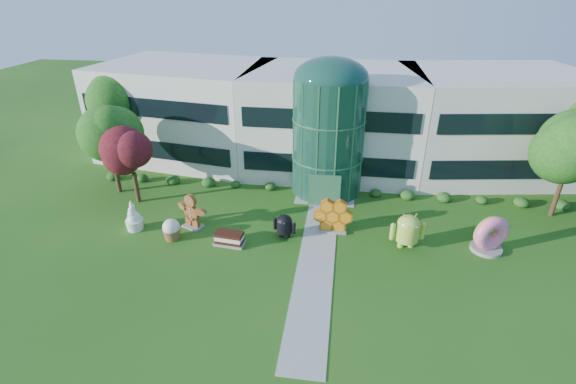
% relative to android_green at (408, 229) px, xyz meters
% --- Properties ---
extents(ground, '(140.00, 140.00, 0.00)m').
position_rel_android_green_xyz_m(ground, '(-6.07, -3.90, -1.45)').
color(ground, '#215114').
rests_on(ground, ground).
extents(building, '(46.00, 15.00, 9.30)m').
position_rel_android_green_xyz_m(building, '(-6.07, 14.10, 3.20)').
color(building, beige).
rests_on(building, ground).
extents(atrium, '(6.00, 6.00, 9.80)m').
position_rel_android_green_xyz_m(atrium, '(-6.07, 8.10, 3.45)').
color(atrium, '#194738').
rests_on(atrium, ground).
extents(walkway, '(2.40, 20.00, 0.04)m').
position_rel_android_green_xyz_m(walkway, '(-6.07, -1.90, -1.43)').
color(walkway, '#9E9E93').
rests_on(walkway, ground).
extents(tree_red, '(4.00, 4.00, 6.00)m').
position_rel_android_green_xyz_m(tree_red, '(-21.57, 3.60, 1.55)').
color(tree_red, '#3F0C14').
rests_on(tree_red, ground).
extents(trees_backdrop, '(52.00, 8.00, 8.40)m').
position_rel_android_green_xyz_m(trees_backdrop, '(-6.07, 9.10, 2.75)').
color(trees_backdrop, '#134E14').
rests_on(trees_backdrop, ground).
extents(android_green, '(2.84, 2.16, 2.90)m').
position_rel_android_green_xyz_m(android_green, '(0.00, 0.00, 0.00)').
color(android_green, '#A8CC41').
rests_on(android_green, ground).
extents(android_black, '(2.11, 1.72, 2.08)m').
position_rel_android_green_xyz_m(android_black, '(-8.60, 0.03, -0.41)').
color(android_black, black).
rests_on(android_black, ground).
extents(donut, '(2.91, 2.28, 2.73)m').
position_rel_android_green_xyz_m(donut, '(5.47, 0.33, -0.09)').
color(donut, pink).
rests_on(donut, ground).
extents(gingerbread, '(3.20, 2.27, 2.76)m').
position_rel_android_green_xyz_m(gingerbread, '(-15.66, 0.41, -0.07)').
color(gingerbread, brown).
rests_on(gingerbread, ground).
extents(ice_cream_sandwich, '(2.25, 1.29, 0.96)m').
position_rel_android_green_xyz_m(ice_cream_sandwich, '(-12.31, -1.48, -0.97)').
color(ice_cream_sandwich, black).
rests_on(ice_cream_sandwich, ground).
extents(honeycomb, '(3.04, 1.11, 2.38)m').
position_rel_android_green_xyz_m(honeycomb, '(-5.18, 1.31, -0.26)').
color(honeycomb, orange).
rests_on(honeycomb, ground).
extents(froyo, '(1.79, 1.79, 2.41)m').
position_rel_android_green_xyz_m(froyo, '(-19.82, -0.56, -0.24)').
color(froyo, white).
rests_on(froyo, ground).
extents(cupcake, '(1.54, 1.54, 1.60)m').
position_rel_android_green_xyz_m(cupcake, '(-16.57, -1.38, -0.65)').
color(cupcake, white).
rests_on(cupcake, ground).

